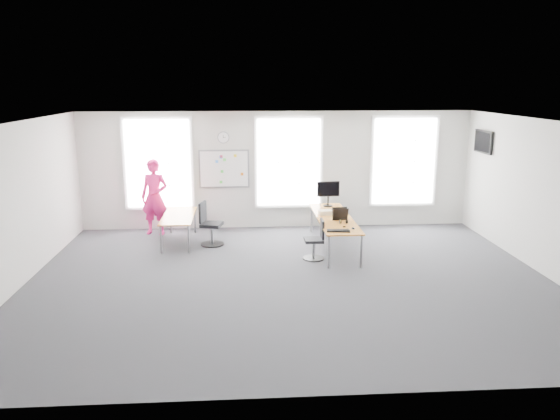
{
  "coord_description": "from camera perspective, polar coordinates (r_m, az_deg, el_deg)",
  "views": [
    {
      "loc": [
        -0.86,
        -9.85,
        3.68
      ],
      "look_at": [
        -0.11,
        1.2,
        1.1
      ],
      "focal_mm": 35.0,
      "sensor_mm": 36.0,
      "label": 1
    }
  ],
  "objects": [
    {
      "name": "tv",
      "position": [
        14.17,
        20.49,
        6.71
      ],
      "size": [
        0.06,
        0.9,
        0.55
      ],
      "primitive_type": "cube",
      "color": "black",
      "rests_on": "wall_right"
    },
    {
      "name": "mouse",
      "position": [
        11.43,
        7.66,
        -1.92
      ],
      "size": [
        0.07,
        0.12,
        0.04
      ],
      "primitive_type": "ellipsoid",
      "rotation": [
        0.0,
        0.0,
        -0.03
      ],
      "color": "black",
      "rests_on": "desk_right"
    },
    {
      "name": "person",
      "position": [
        13.81,
        -12.98,
        1.33
      ],
      "size": [
        0.77,
        0.6,
        1.88
      ],
      "primitive_type": "imported",
      "rotation": [
        0.0,
        0.0,
        -0.24
      ],
      "color": "#E31E70",
      "rests_on": "ground"
    },
    {
      "name": "headphones",
      "position": [
        11.88,
        6.62,
        -1.18
      ],
      "size": [
        0.18,
        0.1,
        0.11
      ],
      "rotation": [
        0.0,
        0.0,
        0.16
      ],
      "color": "black",
      "rests_on": "desk_right"
    },
    {
      "name": "window_right",
      "position": [
        14.57,
        12.8,
        4.98
      ],
      "size": [
        1.6,
        0.06,
        2.2
      ],
      "primitive_type": "cube",
      "color": "white",
      "rests_on": "wall_back"
    },
    {
      "name": "paper_stack",
      "position": [
        12.64,
        4.76,
        -0.25
      ],
      "size": [
        0.31,
        0.25,
        0.1
      ],
      "primitive_type": "cube",
      "rotation": [
        0.0,
        0.0,
        0.1
      ],
      "color": "beige",
      "rests_on": "desk_right"
    },
    {
      "name": "monitor",
      "position": [
        13.43,
        5.06,
        1.95
      ],
      "size": [
        0.56,
        0.23,
        0.62
      ],
      "rotation": [
        0.0,
        0.0,
        0.1
      ],
      "color": "black",
      "rests_on": "desk_right"
    },
    {
      "name": "laptop_sleeve",
      "position": [
        12.13,
        6.3,
        -0.42
      ],
      "size": [
        0.36,
        0.23,
        0.28
      ],
      "rotation": [
        0.0,
        0.0,
        0.14
      ],
      "color": "black",
      "rests_on": "desk_right"
    },
    {
      "name": "ceiling",
      "position": [
        9.91,
        1.12,
        9.17
      ],
      "size": [
        10.0,
        10.0,
        0.0
      ],
      "primitive_type": "plane",
      "rotation": [
        3.14,
        0.0,
        0.0
      ],
      "color": "white",
      "rests_on": "ground"
    },
    {
      "name": "keyboard",
      "position": [
        11.25,
        6.13,
        -2.17
      ],
      "size": [
        0.49,
        0.24,
        0.02
      ],
      "primitive_type": "cube",
      "rotation": [
        0.0,
        0.0,
        -0.15
      ],
      "color": "black",
      "rests_on": "desk_right"
    },
    {
      "name": "window_mid",
      "position": [
        14.01,
        0.91,
        4.99
      ],
      "size": [
        1.6,
        0.06,
        2.2
      ],
      "primitive_type": "cube",
      "color": "white",
      "rests_on": "wall_back"
    },
    {
      "name": "window_left",
      "position": [
        14.12,
        -12.6,
        4.74
      ],
      "size": [
        1.6,
        0.06,
        2.2
      ],
      "primitive_type": "cube",
      "color": "white",
      "rests_on": "wall_back"
    },
    {
      "name": "floor",
      "position": [
        10.55,
        1.05,
        -7.31
      ],
      "size": [
        10.0,
        10.0,
        0.0
      ],
      "primitive_type": "plane",
      "color": "#29292E",
      "rests_on": "ground"
    },
    {
      "name": "wall_right",
      "position": [
        11.67,
        26.36,
        0.96
      ],
      "size": [
        0.0,
        10.0,
        10.0
      ],
      "primitive_type": "plane",
      "rotation": [
        1.57,
        0.0,
        -1.57
      ],
      "color": "silver",
      "rests_on": "ground"
    },
    {
      "name": "whiteboard",
      "position": [
        13.99,
        -5.86,
        4.29
      ],
      "size": [
        1.2,
        0.03,
        0.9
      ],
      "primitive_type": "cube",
      "color": "white",
      "rests_on": "wall_back"
    },
    {
      "name": "chair_right",
      "position": [
        11.68,
        3.79,
        -3.33
      ],
      "size": [
        0.46,
        0.46,
        0.87
      ],
      "rotation": [
        0.0,
        0.0,
        -1.57
      ],
      "color": "black",
      "rests_on": "ground"
    },
    {
      "name": "wall_front",
      "position": [
        6.3,
        4.24,
        -7.18
      ],
      "size": [
        10.0,
        0.0,
        10.0
      ],
      "primitive_type": "plane",
      "rotation": [
        -1.57,
        0.0,
        0.0
      ],
      "color": "silver",
      "rests_on": "ground"
    },
    {
      "name": "chair_left",
      "position": [
        12.75,
        -7.4,
        -1.7
      ],
      "size": [
        0.56,
        0.56,
        1.01
      ],
      "rotation": [
        0.0,
        0.0,
        1.32
      ],
      "color": "black",
      "rests_on": "ground"
    },
    {
      "name": "lens_cap",
      "position": [
        11.6,
        6.73,
        -1.76
      ],
      "size": [
        0.08,
        0.08,
        0.01
      ],
      "primitive_type": "cylinder",
      "rotation": [
        0.0,
        0.0,
        0.25
      ],
      "color": "black",
      "rests_on": "desk_right"
    },
    {
      "name": "wall_clock",
      "position": [
        13.89,
        -5.94,
        7.55
      ],
      "size": [
        0.3,
        0.04,
        0.3
      ],
      "primitive_type": "cylinder",
      "rotation": [
        1.57,
        0.0,
        0.0
      ],
      "color": "gray",
      "rests_on": "wall_back"
    },
    {
      "name": "desk_left",
      "position": [
        13.01,
        -10.54,
        -0.79
      ],
      "size": [
        0.72,
        1.81,
        0.66
      ],
      "color": "gold",
      "rests_on": "ground"
    },
    {
      "name": "wall_left",
      "position": [
        10.9,
        -26.1,
        0.22
      ],
      "size": [
        0.0,
        10.0,
        10.0
      ],
      "primitive_type": "plane",
      "rotation": [
        1.57,
        0.0,
        1.57
      ],
      "color": "silver",
      "rests_on": "ground"
    },
    {
      "name": "desk_right",
      "position": [
        12.42,
        5.66,
        -0.97
      ],
      "size": [
        0.79,
        2.95,
        0.72
      ],
      "color": "gold",
      "rests_on": "ground"
    },
    {
      "name": "wall_back",
      "position": [
        14.05,
        -0.33,
        4.19
      ],
      "size": [
        10.0,
        0.0,
        10.0
      ],
      "primitive_type": "plane",
      "rotation": [
        1.57,
        0.0,
        0.0
      ],
      "color": "silver",
      "rests_on": "ground"
    }
  ]
}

